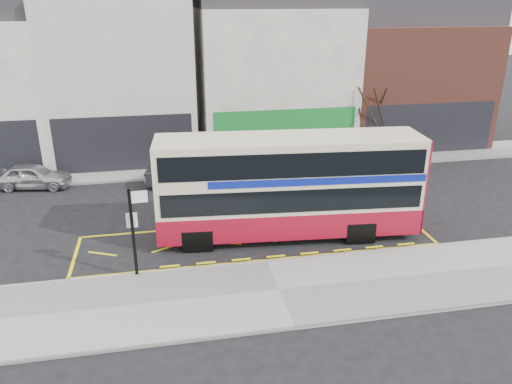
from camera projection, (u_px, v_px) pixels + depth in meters
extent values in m
plane|color=black|center=(265.00, 259.00, 18.60)|extent=(120.00, 120.00, 0.00)
cube|color=#999691|center=(279.00, 291.00, 16.47)|extent=(40.00, 4.00, 0.15)
cube|color=gray|center=(267.00, 263.00, 18.23)|extent=(40.00, 0.15, 0.15)
cube|color=#999691|center=(226.00, 166.00, 28.62)|extent=(50.00, 3.00, 0.15)
cube|color=beige|center=(124.00, 80.00, 29.68)|extent=(8.00, 8.00, 9.00)
cube|color=black|center=(125.00, 145.00, 27.11)|extent=(7.36, 0.06, 3.20)
cube|color=black|center=(125.00, 148.00, 27.20)|extent=(5.60, 0.04, 2.00)
cube|color=white|center=(271.00, 80.00, 31.35)|extent=(9.00, 8.00, 8.50)
cube|color=#167E2C|center=(285.00, 137.00, 28.69)|extent=(8.28, 0.06, 3.20)
cube|color=black|center=(285.00, 140.00, 28.78)|extent=(6.30, 0.04, 2.00)
cube|color=brown|center=(403.00, 83.00, 33.11)|extent=(9.00, 8.00, 7.50)
cube|color=#28262B|center=(411.00, 9.00, 31.40)|extent=(9.00, 7.20, 1.80)
cube|color=black|center=(429.00, 129.00, 30.26)|extent=(8.28, 0.06, 3.20)
cube|color=black|center=(429.00, 133.00, 30.36)|extent=(6.30, 0.04, 2.00)
cube|color=beige|center=(289.00, 184.00, 19.71)|extent=(10.50, 3.18, 3.81)
cube|color=maroon|center=(288.00, 216.00, 20.22)|extent=(10.54, 3.22, 1.03)
cube|color=maroon|center=(414.00, 179.00, 20.23)|extent=(0.25, 2.39, 3.81)
cube|color=black|center=(289.00, 190.00, 19.81)|extent=(10.09, 3.21, 0.89)
cube|color=black|center=(289.00, 156.00, 19.29)|extent=(10.09, 3.21, 0.94)
cube|color=#0D1B90|center=(313.00, 171.00, 19.63)|extent=(8.44, 3.06, 0.28)
cube|color=black|center=(158.00, 201.00, 19.38)|extent=(0.23, 2.16, 1.50)
cube|color=black|center=(155.00, 161.00, 18.77)|extent=(0.23, 2.16, 0.94)
cube|color=black|center=(156.00, 179.00, 19.05)|extent=(0.18, 1.64, 0.33)
cube|color=beige|center=(290.00, 138.00, 19.03)|extent=(10.49, 3.09, 0.11)
cylinder|color=black|center=(198.00, 240.00, 19.02)|extent=(0.96, 0.34, 0.94)
cylinder|color=black|center=(198.00, 218.00, 20.97)|extent=(0.96, 0.34, 0.94)
cylinder|color=black|center=(360.00, 232.00, 19.66)|extent=(0.96, 0.34, 0.94)
cylinder|color=black|center=(346.00, 211.00, 21.61)|extent=(0.96, 0.34, 0.94)
cube|color=black|center=(133.00, 232.00, 16.78)|extent=(0.11, 0.11, 3.19)
cube|color=white|center=(139.00, 197.00, 16.38)|extent=(0.57, 0.06, 0.47)
cube|color=white|center=(132.00, 220.00, 16.68)|extent=(0.37, 0.04, 0.53)
imported|color=#B4B5B9|center=(33.00, 176.00, 25.32)|extent=(3.90, 2.03, 1.27)
imported|color=#404148|center=(185.00, 174.00, 25.47)|extent=(4.19, 2.12, 1.32)
imported|color=silver|center=(342.00, 161.00, 27.63)|extent=(4.43, 2.09, 1.25)
cylinder|color=black|center=(367.00, 142.00, 29.84)|extent=(0.24, 0.24, 2.06)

